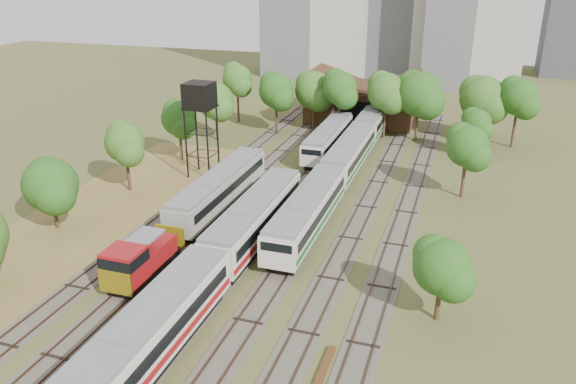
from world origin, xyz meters
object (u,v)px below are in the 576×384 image
(shunter_locomotive, at_px, (138,261))
(railcar_red_set, at_px, (212,267))
(railcar_green_set, at_px, (349,154))
(water_tower, at_px, (199,98))

(shunter_locomotive, bearing_deg, railcar_red_set, 4.21)
(railcar_green_set, bearing_deg, shunter_locomotive, -108.77)
(railcar_green_set, xyz_separation_m, water_tower, (-15.64, -6.76, 7.06))
(railcar_green_set, relative_size, shunter_locomotive, 6.43)
(railcar_red_set, bearing_deg, railcar_green_set, 82.14)
(railcar_red_set, distance_m, water_tower, 26.06)
(shunter_locomotive, bearing_deg, water_tower, 103.97)
(railcar_red_set, height_order, shunter_locomotive, railcar_red_set)
(shunter_locomotive, relative_size, water_tower, 0.75)
(water_tower, bearing_deg, railcar_red_set, -62.36)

